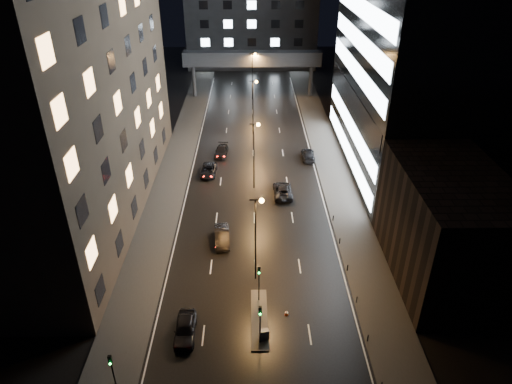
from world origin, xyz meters
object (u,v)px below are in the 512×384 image
at_px(car_toward_b, 308,155).
at_px(utility_cabinet, 264,334).
at_px(car_away_b, 222,236).
at_px(car_away_a, 185,329).
at_px(car_toward_a, 283,190).
at_px(car_away_c, 209,170).
at_px(car_away_d, 221,151).

height_order(car_toward_b, utility_cabinet, car_toward_b).
height_order(car_away_b, car_toward_b, car_away_b).
bearing_deg(utility_cabinet, car_toward_b, 66.73).
height_order(car_away_a, car_toward_a, car_away_a).
bearing_deg(car_away_b, car_away_a, -105.86).
relative_size(car_away_c, car_toward_b, 0.98).
height_order(car_away_b, utility_cabinet, car_away_b).
xyz_separation_m(car_away_c, car_toward_a, (11.04, -6.47, 0.07)).
xyz_separation_m(car_away_a, utility_cabinet, (7.35, -0.69, -0.13)).
relative_size(car_away_d, utility_cabinet, 4.54).
relative_size(car_away_a, car_away_c, 0.95).
bearing_deg(car_away_d, car_toward_a, -50.10).
height_order(car_away_a, car_toward_b, car_away_a).
height_order(car_away_c, car_toward_a, car_toward_a).
bearing_deg(car_toward_b, car_away_c, 20.40).
distance_m(car_away_d, car_toward_a, 16.37).
bearing_deg(car_away_c, car_toward_b, 21.44).
height_order(car_away_b, car_away_d, car_away_b).
bearing_deg(car_away_a, car_away_d, 87.04).
bearing_deg(car_away_c, utility_cabinet, -74.02).
bearing_deg(car_away_b, utility_cabinet, -78.57).
bearing_deg(car_away_d, car_away_a, -87.07).
distance_m(car_away_a, car_toward_a, 27.89).
distance_m(car_away_a, car_away_c, 32.22).
xyz_separation_m(car_away_a, car_away_b, (2.65, 14.64, 0.00)).
bearing_deg(car_away_a, car_away_b, 78.66).
xyz_separation_m(car_away_c, car_toward_b, (15.98, 5.38, 0.04)).
distance_m(car_away_a, car_toward_b, 40.72).
relative_size(car_away_d, car_toward_b, 0.95).
relative_size(car_away_c, utility_cabinet, 4.68).
bearing_deg(car_toward_a, car_away_c, -31.69).
bearing_deg(car_away_c, car_away_d, 79.59).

